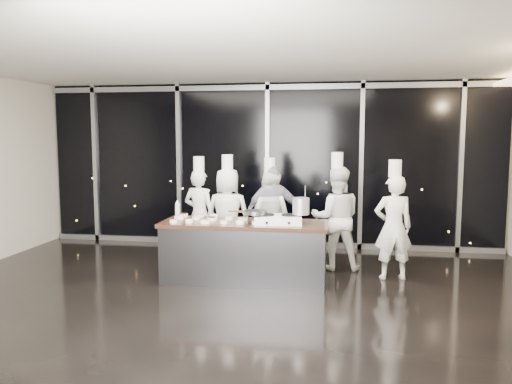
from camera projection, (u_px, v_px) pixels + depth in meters
ground at (232, 300)px, 6.60m from camera, size 9.00×9.00×0.00m
room_shell at (245, 130)px, 6.33m from camera, size 9.02×7.02×3.21m
window_wall at (268, 165)px, 9.79m from camera, size 8.90×0.11×3.20m
demo_counter at (244, 251)px, 7.44m from camera, size 2.46×0.86×0.90m
stove at (278, 219)px, 7.23m from camera, size 0.72×0.49×0.14m
frying_pan at (255, 212)px, 7.22m from camera, size 0.58×0.36×0.05m
stock_pot at (301, 206)px, 7.19m from camera, size 0.27×0.27×0.24m
prep_bowls at (209, 219)px, 7.51m from camera, size 1.38×0.72×0.05m
squeeze_bottle at (177, 208)px, 7.89m from camera, size 0.07×0.07×0.27m
chef_far_left at (199, 214)px, 8.71m from camera, size 0.66×0.51×1.82m
chef_left at (228, 214)px, 8.56m from camera, size 0.82×0.56×1.86m
chef_center at (270, 217)px, 8.45m from camera, size 0.91×0.81×1.81m
guest at (273, 215)px, 8.43m from camera, size 1.07×0.78×1.69m
chef_right at (336, 218)px, 8.09m from camera, size 0.87×0.70×1.91m
chef_side at (393, 226)px, 7.53m from camera, size 0.64×0.48×1.82m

